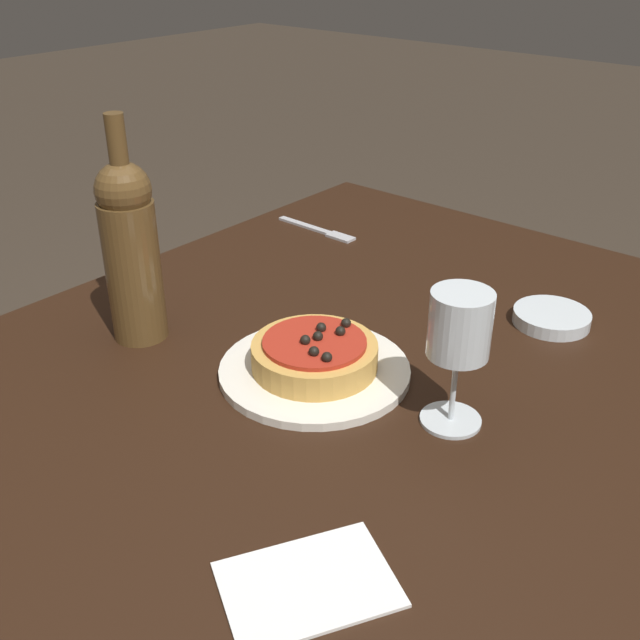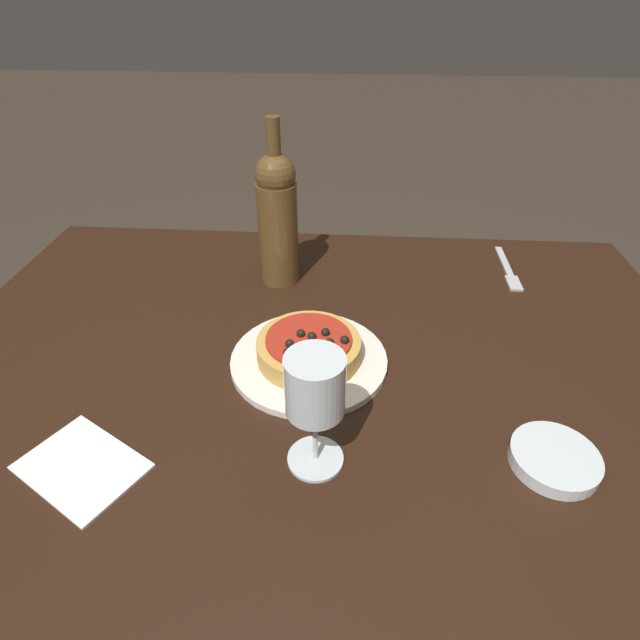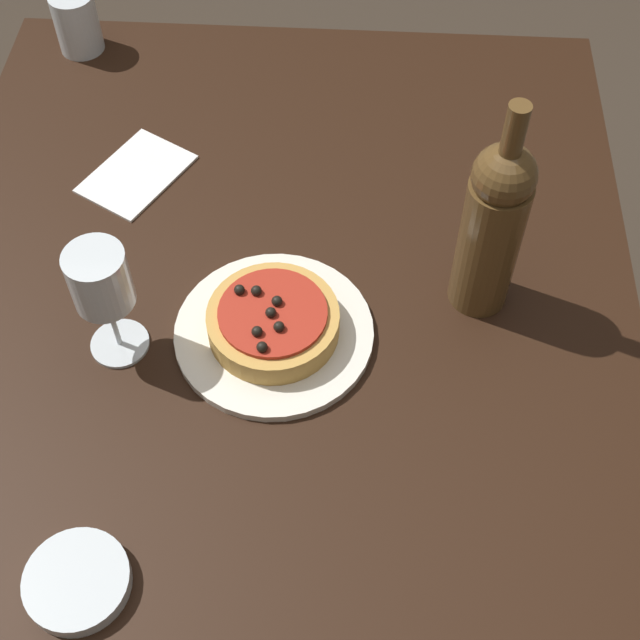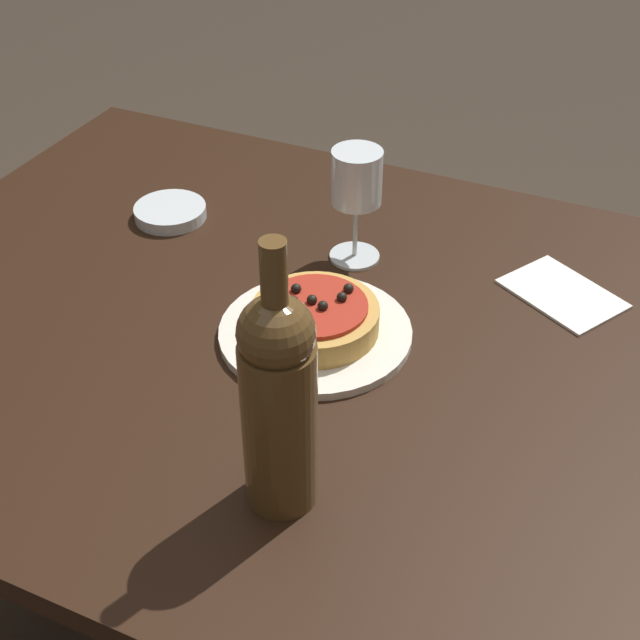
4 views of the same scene
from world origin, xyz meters
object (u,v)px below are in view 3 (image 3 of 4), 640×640
at_px(dinner_plate, 274,333).
at_px(wine_bottle, 493,225).
at_px(dining_table, 271,378).
at_px(water_cup, 77,23).
at_px(wine_glass, 101,284).
at_px(pizza, 273,321).
at_px(side_bowl, 77,581).

height_order(dinner_plate, wine_bottle, wine_bottle).
relative_size(dining_table, water_cup, 13.21).
distance_m(dining_table, wine_glass, 0.28).
bearing_deg(pizza, dinner_plate, -52.49).
relative_size(dining_table, wine_bottle, 4.07).
relative_size(dinner_plate, side_bowl, 2.24).
bearing_deg(side_bowl, wine_glass, 2.84).
distance_m(dinner_plate, side_bowl, 0.39).
xyz_separation_m(pizza, wine_bottle, (0.08, -0.27, 0.11)).
distance_m(pizza, wine_bottle, 0.30).
bearing_deg(side_bowl, water_cup, 12.02).
xyz_separation_m(pizza, side_bowl, (-0.34, 0.18, -0.02)).
bearing_deg(side_bowl, pizza, -28.02).
height_order(wine_glass, wine_bottle, wine_bottle).
xyz_separation_m(dining_table, dinner_plate, (0.01, -0.01, 0.09)).
bearing_deg(dining_table, wine_glass, 93.69).
distance_m(wine_glass, water_cup, 0.63).
relative_size(wine_glass, water_cup, 1.76).
height_order(pizza, wine_glass, wine_glass).
relative_size(pizza, wine_bottle, 0.52).
height_order(dining_table, water_cup, water_cup).
xyz_separation_m(wine_glass, wine_bottle, (0.11, -0.46, 0.01)).
bearing_deg(wine_glass, dinner_plate, -82.44).
xyz_separation_m(pizza, water_cup, (0.57, 0.38, 0.02)).
relative_size(dinner_plate, water_cup, 2.57).
xyz_separation_m(dining_table, water_cup, (0.59, 0.37, 0.13)).
bearing_deg(water_cup, dining_table, -147.84).
bearing_deg(side_bowl, wine_bottle, -46.53).
relative_size(dinner_plate, wine_bottle, 0.79).
bearing_deg(dining_table, dinner_plate, -27.50).
bearing_deg(dinner_plate, water_cup, 33.29).
distance_m(wine_bottle, water_cup, 0.81).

